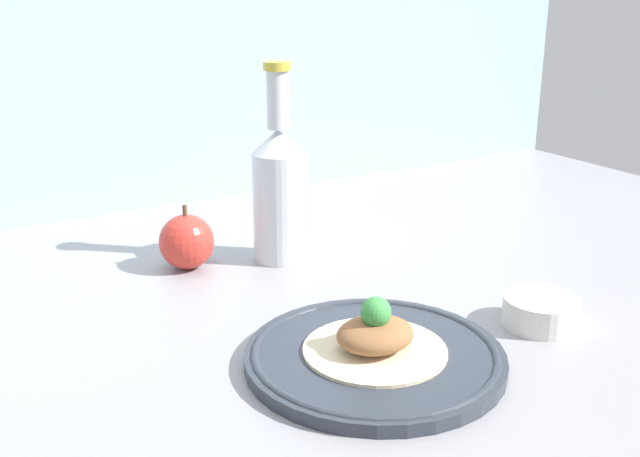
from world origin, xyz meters
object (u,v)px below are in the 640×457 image
(cider_bottle, at_px, (279,188))
(plated_food, at_px, (375,336))
(apple, at_px, (187,242))
(dipping_bowl, at_px, (541,312))
(plate, at_px, (375,356))

(cider_bottle, bearing_deg, plated_food, -100.40)
(plated_food, xyz_separation_m, apple, (-0.07, 0.37, 0.01))
(plated_food, relative_size, dipping_bowl, 1.73)
(dipping_bowl, bearing_deg, plate, 174.31)
(plated_food, bearing_deg, apple, 100.67)
(apple, bearing_deg, plate, -79.33)
(cider_bottle, distance_m, apple, 0.15)
(apple, height_order, dipping_bowl, apple)
(plate, distance_m, plated_food, 0.02)
(plate, distance_m, dipping_bowl, 0.23)
(apple, relative_size, dipping_bowl, 1.04)
(plate, height_order, plated_food, plated_food)
(plate, relative_size, plated_food, 1.81)
(plated_food, relative_size, apple, 1.66)
(plate, bearing_deg, apple, 100.67)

